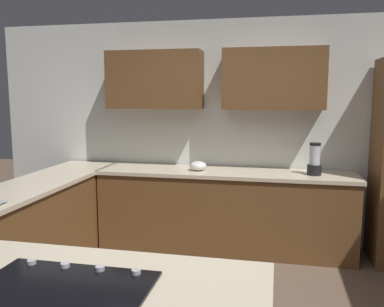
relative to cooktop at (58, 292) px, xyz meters
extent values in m
cube|color=silver|center=(-0.43, -3.33, 0.39)|extent=(6.00, 0.10, 2.60)
cube|color=brown|center=(-0.83, -3.11, 1.00)|extent=(1.10, 0.34, 0.66)
cube|color=brown|center=(0.52, -3.11, 1.00)|extent=(1.10, 0.34, 0.66)
cube|color=brown|center=(-0.33, -2.95, -0.48)|extent=(2.80, 0.60, 0.86)
cube|color=beige|center=(-0.33, -2.95, -0.03)|extent=(2.84, 0.64, 0.04)
cube|color=brown|center=(1.39, -1.78, -0.48)|extent=(0.60, 2.90, 0.86)
cube|color=beige|center=(1.39, -1.78, -0.03)|extent=(0.64, 2.94, 0.04)
cube|color=beige|center=(0.00, 0.01, -0.03)|extent=(1.79, 1.04, 0.04)
cube|color=black|center=(0.00, 0.01, 0.00)|extent=(0.76, 0.56, 0.01)
cylinder|color=#B2B2B7|center=(-0.27, -0.22, 0.02)|extent=(0.04, 0.04, 0.02)
cylinder|color=#B2B2B7|center=(-0.09, -0.22, 0.02)|extent=(0.04, 0.04, 0.02)
cylinder|color=#B2B2B7|center=(0.09, -0.22, 0.02)|extent=(0.04, 0.04, 0.02)
cylinder|color=#B2B2B7|center=(0.27, -0.22, 0.02)|extent=(0.04, 0.04, 0.02)
cylinder|color=black|center=(-1.28, -2.92, 0.05)|extent=(0.15, 0.15, 0.11)
cylinder|color=silver|center=(-1.28, -2.92, 0.21)|extent=(0.11, 0.11, 0.21)
cylinder|color=black|center=(-1.28, -2.92, 0.32)|extent=(0.12, 0.12, 0.03)
ellipsoid|color=white|center=(-0.03, -2.92, 0.04)|extent=(0.19, 0.19, 0.10)
camera|label=1|loc=(-0.89, 1.46, 0.82)|focal=37.88mm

